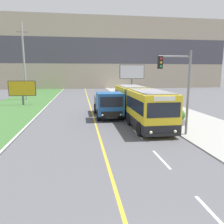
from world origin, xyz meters
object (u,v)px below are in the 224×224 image
object	(u,v)px
utility_pole_far	(24,62)
billboard_small	(22,89)
billboard_large	(132,73)
city_bus	(139,104)
planter_round_third	(152,105)
planter_round_second	(164,111)
dump_truck	(109,105)
traffic_light_mast	(180,82)
planter_round_far	(143,101)
planter_round_near	(179,118)

from	to	relation	value
utility_pole_far	billboard_small	world-z (taller)	utility_pole_far
billboard_large	utility_pole_far	bearing A→B (deg)	-174.73
city_bus	billboard_large	size ratio (longest dim) A/B	2.11
city_bus	utility_pole_far	xyz separation A→B (m)	(-13.82, 17.92, 4.48)
billboard_small	planter_round_third	distance (m)	17.08
planter_round_second	planter_round_third	xyz separation A→B (m)	(0.02, 3.67, 0.01)
dump_truck	traffic_light_mast	world-z (taller)	traffic_light_mast
city_bus	billboard_small	xyz separation A→B (m)	(-12.80, 11.61, 0.67)
traffic_light_mast	planter_round_far	xyz separation A→B (m)	(1.61, 13.89, -3.04)
planter_round_second	planter_round_third	world-z (taller)	planter_round_third
dump_truck	billboard_large	bearing A→B (deg)	70.10
traffic_light_mast	billboard_large	distance (m)	24.68
planter_round_third	utility_pole_far	bearing A→B (deg)	142.93
planter_round_near	billboard_large	bearing A→B (deg)	87.20
billboard_small	planter_round_near	world-z (taller)	billboard_small
billboard_small	planter_round_second	bearing A→B (deg)	-32.53
dump_truck	utility_pole_far	world-z (taller)	utility_pole_far
city_bus	billboard_large	world-z (taller)	billboard_large
billboard_large	planter_round_near	world-z (taller)	billboard_large
traffic_light_mast	planter_round_third	distance (m)	10.78
city_bus	traffic_light_mast	size ratio (longest dim) A/B	2.08
dump_truck	planter_round_second	bearing A→B (deg)	-1.07
planter_round_far	dump_truck	bearing A→B (deg)	-127.33
billboard_small	planter_round_near	xyz separation A→B (m)	(15.69, -13.72, -1.56)
planter_round_far	planter_round_second	bearing A→B (deg)	-90.36
city_bus	billboard_large	distance (m)	20.14
traffic_light_mast	billboard_large	world-z (taller)	traffic_light_mast
utility_pole_far	billboard_large	bearing A→B (deg)	5.27
billboard_large	planter_round_second	size ratio (longest dim) A/B	4.79
planter_round_second	planter_round_far	size ratio (longest dim) A/B	0.95
billboard_large	planter_round_far	bearing A→B (deg)	-95.13
city_bus	planter_round_second	xyz separation A→B (m)	(2.95, 1.56, -0.91)
dump_truck	planter_round_third	xyz separation A→B (m)	(5.50, 3.57, -0.67)
city_bus	planter_round_near	distance (m)	3.69
utility_pole_far	planter_round_near	bearing A→B (deg)	-50.16
planter_round_near	dump_truck	bearing A→B (deg)	145.13
planter_round_third	planter_round_far	world-z (taller)	planter_round_far
planter_round_near	planter_round_third	bearing A→B (deg)	89.37
planter_round_near	planter_round_far	size ratio (longest dim) A/B	0.99
traffic_light_mast	planter_round_near	xyz separation A→B (m)	(1.51, 2.87, -3.04)
planter_round_second	billboard_small	bearing A→B (deg)	147.47
billboard_small	planter_round_second	distance (m)	18.75
traffic_light_mast	billboard_small	world-z (taller)	traffic_light_mast
billboard_large	planter_round_third	world-z (taller)	billboard_large
planter_round_near	planter_round_third	xyz separation A→B (m)	(0.08, 7.35, -0.02)
dump_truck	billboard_small	size ratio (longest dim) A/B	1.86
traffic_light_mast	dump_truck	bearing A→B (deg)	120.47
billboard_large	planter_round_far	size ratio (longest dim) A/B	4.54
traffic_light_mast	planter_round_near	size ratio (longest dim) A/B	4.62
planter_round_third	planter_round_far	bearing A→B (deg)	89.63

